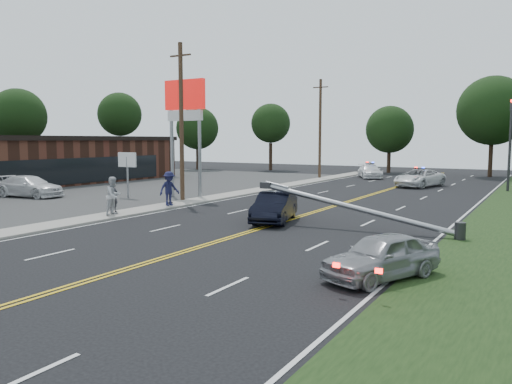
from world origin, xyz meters
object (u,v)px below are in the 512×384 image
Objects in this scene: fallen_streetlight at (365,210)px; waiting_sedan at (382,256)px; pylon_sign at (185,110)px; bystander_b at (114,196)px; crashed_sedan at (274,207)px; small_sign at (127,164)px; bystander_d at (168,190)px; emergency_a at (419,178)px; bystander_c at (169,189)px; emergency_b at (370,171)px; parked_car at (30,186)px; utility_pole_mid at (181,122)px; bystander_a at (113,197)px; traffic_signal at (510,137)px; utility_pole_far at (320,129)px.

waiting_sedan is (2.85, -7.11, -0.26)m from fallen_streetlight.
pylon_sign is 2.08× the size of waiting_sedan.
pylon_sign reaches higher than fallen_streetlight.
bystander_b is (2.31, -8.80, -4.89)m from pylon_sign.
fallen_streetlight is at bearing -17.72° from crashed_sedan.
small_sign reaches higher than bystander_d.
bystander_c reaches higher than emergency_a.
pylon_sign reaches higher than emergency_b.
crashed_sedan is at bearing -30.17° from pylon_sign.
parked_car is (-9.53, -5.33, -5.26)m from pylon_sign.
parked_car is at bearing -145.30° from emergency_b.
utility_pole_mid is 2.59× the size of waiting_sedan.
small_sign is 8.25m from bystander_a.
bystander_a is (-12.98, -2.25, 0.01)m from fallen_streetlight.
traffic_signal is at bearing 40.39° from pylon_sign.
utility_pole_mid reaches higher than emergency_b.
bystander_a reaches higher than emergency_a.
pylon_sign is 4.01× the size of bystander_c.
bystander_c is at bearing -67.02° from utility_pole_mid.
utility_pole_mid reaches higher than traffic_signal.
bystander_a is 4.39m from bystander_d.
emergency_a is at bearing -53.82° from parked_car.
fallen_streetlight is at bearing 136.25° from waiting_sedan.
bystander_d is at bearing -77.04° from utility_pole_mid.
traffic_signal is at bearing 111.90° from waiting_sedan.
emergency_b is at bearing 147.87° from emergency_a.
emergency_a is 2.66× the size of bystander_c.
parked_car is 2.58× the size of bystander_b.
fallen_streetlight reaches higher than emergency_b.
emergency_a is (-6.73, 0.19, -3.47)m from traffic_signal.
bystander_d reaches higher than waiting_sedan.
emergency_b is 32.58m from bystander_b.
utility_pole_far is at bearing 90.00° from utility_pole_mid.
emergency_b is 32.09m from bystander_a.
utility_pole_far is at bearing 86.28° from pylon_sign.
utility_pole_mid is 2.29× the size of crashed_sedan.
bystander_a is (-15.84, 4.86, 0.27)m from waiting_sedan.
emergency_a is 3.30× the size of bystander_a.
traffic_signal is 3.53× the size of bystander_c.
small_sign is at bearing -102.31° from utility_pole_far.
utility_pole_far is at bearing 176.49° from emergency_a.
utility_pole_far is at bearing -3.47° from bystander_b.
small_sign is 0.71× the size of crashed_sedan.
waiting_sedan is 2.39× the size of bystander_a.
bystander_b reaches higher than fallen_streetlight.
traffic_signal is at bearing -39.10° from bystander_b.
emergency_a reaches higher than crashed_sedan.
utility_pole_far is 27.89m from parked_car.
utility_pole_mid is at bearing -56.98° from pylon_sign.
crashed_sedan is at bearing -15.93° from small_sign.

